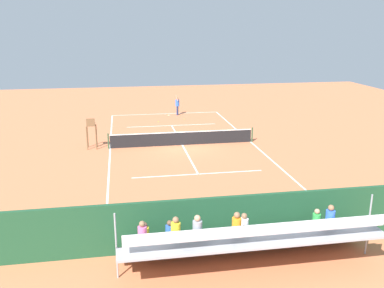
# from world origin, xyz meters

# --- Properties ---
(ground_plane) EXTENTS (60.00, 60.00, 0.00)m
(ground_plane) POSITION_xyz_m (0.00, 0.00, 0.00)
(ground_plane) COLOR #CC7047
(court_line_markings) EXTENTS (10.10, 22.20, 0.01)m
(court_line_markings) POSITION_xyz_m (0.00, -0.04, 0.00)
(court_line_markings) COLOR white
(court_line_markings) RESTS_ON ground
(tennis_net) EXTENTS (10.30, 0.10, 1.07)m
(tennis_net) POSITION_xyz_m (0.00, 0.00, 0.50)
(tennis_net) COLOR black
(tennis_net) RESTS_ON ground
(backdrop_wall) EXTENTS (18.00, 0.16, 2.00)m
(backdrop_wall) POSITION_xyz_m (0.00, 14.00, 1.00)
(backdrop_wall) COLOR #1E4C2D
(backdrop_wall) RESTS_ON ground
(bleacher_stand) EXTENTS (9.06, 2.40, 2.48)m
(bleacher_stand) POSITION_xyz_m (0.20, 15.38, 0.98)
(bleacher_stand) COLOR #9EA0A5
(bleacher_stand) RESTS_ON ground
(umpire_chair) EXTENTS (0.67, 0.67, 2.14)m
(umpire_chair) POSITION_xyz_m (6.20, -0.19, 1.31)
(umpire_chair) COLOR brown
(umpire_chair) RESTS_ON ground
(courtside_bench) EXTENTS (1.80, 0.40, 0.93)m
(courtside_bench) POSITION_xyz_m (-1.94, 13.27, 0.56)
(courtside_bench) COLOR #33383D
(courtside_bench) RESTS_ON ground
(equipment_bag) EXTENTS (0.90, 0.36, 0.36)m
(equipment_bag) POSITION_xyz_m (0.03, 13.40, 0.18)
(equipment_bag) COLOR #B22D2D
(equipment_bag) RESTS_ON ground
(tennis_player) EXTENTS (0.45, 0.56, 1.93)m
(tennis_player) POSITION_xyz_m (-1.08, -10.27, 1.02)
(tennis_player) COLOR navy
(tennis_player) RESTS_ON ground
(tennis_racket) EXTENTS (0.32, 0.57, 0.03)m
(tennis_racket) POSITION_xyz_m (-0.27, -10.18, 0.01)
(tennis_racket) COLOR black
(tennis_racket) RESTS_ON ground
(tennis_ball_near) EXTENTS (0.07, 0.07, 0.07)m
(tennis_ball_near) POSITION_xyz_m (-1.38, -8.15, 0.03)
(tennis_ball_near) COLOR #CCDB33
(tennis_ball_near) RESTS_ON ground
(tennis_ball_far) EXTENTS (0.07, 0.07, 0.07)m
(tennis_ball_far) POSITION_xyz_m (1.00, -7.52, 0.03)
(tennis_ball_far) COLOR #CCDB33
(tennis_ball_far) RESTS_ON ground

